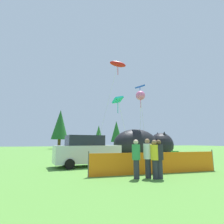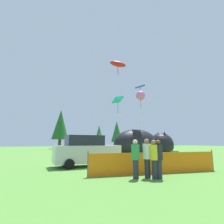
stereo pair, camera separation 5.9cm
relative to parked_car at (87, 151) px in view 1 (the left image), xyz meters
name	(u,v)px [view 1 (the left image)]	position (x,y,z in m)	size (l,w,h in m)	color
ground_plane	(143,165)	(3.85, -0.57, -0.99)	(120.00, 120.00, 0.00)	#548C38
parked_car	(87,151)	(0.00, 0.00, 0.00)	(4.47, 2.25, 2.02)	#B7BCC1
folding_chair	(175,157)	(5.91, -1.38, -0.42)	(0.74, 0.74, 0.98)	#267F33
inflatable_cat	(143,145)	(6.50, 4.24, 0.32)	(7.03, 3.46, 2.84)	black
safety_fence	(157,163)	(2.95, -3.81, -0.46)	(7.04, 0.43, 1.16)	orange
spectator_in_blue_shirt	(155,157)	(2.17, -4.91, -0.07)	(0.37, 0.37, 1.68)	#2D2D38
spectator_in_grey_shirt	(136,157)	(1.39, -4.64, -0.07)	(0.37, 0.37, 1.69)	#2D2D38
spectator_in_black_shirt	(159,157)	(2.37, -4.95, -0.07)	(0.37, 0.37, 1.68)	#2D2D38
spectator_in_white_shirt	(148,156)	(1.97, -4.64, -0.04)	(0.38, 0.38, 1.73)	#2D2D38
kite_blue_box	(140,88)	(6.56, 4.71, 6.47)	(1.09, 1.11, 7.92)	silver
kite_pink_octopus	(140,96)	(6.09, 3.77, 5.30)	(0.95, 1.75, 6.79)	silver
kite_teal_diamond	(118,101)	(3.51, 3.45, 4.52)	(1.73, 1.06, 5.95)	silver
kite_red_lizard	(118,64)	(4.25, 5.48, 9.22)	(3.77, 1.28, 10.75)	silver
horizon_tree_east	(60,125)	(-0.98, 32.27, 4.79)	(3.94, 3.94, 9.41)	brown
horizon_tree_west	(99,134)	(7.83, 28.68, 2.41)	(2.32, 2.32, 5.53)	brown
horizon_tree_mid	(116,132)	(12.44, 29.12, 3.16)	(2.83, 2.83, 6.76)	brown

